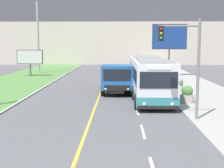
% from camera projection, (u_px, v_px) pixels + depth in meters
% --- Properties ---
extents(apartment_block_background, '(80.00, 8.04, 23.98)m').
position_uv_depth(apartment_block_background, '(111.00, 4.00, 63.35)').
color(apartment_block_background, beige).
rests_on(apartment_block_background, ground_plane).
extents(city_bus, '(2.74, 12.59, 3.07)m').
position_uv_depth(city_bus, '(149.00, 77.00, 24.83)').
color(city_bus, silver).
rests_on(city_bus, ground_plane).
extents(dump_truck, '(2.59, 6.94, 2.47)m').
position_uv_depth(dump_truck, '(117.00, 79.00, 26.20)').
color(dump_truck, black).
rests_on(dump_truck, ground_plane).
extents(utility_pole_far, '(1.80, 0.28, 9.92)m').
position_uv_depth(utility_pole_far, '(38.00, 37.00, 43.25)').
color(utility_pole_far, '#9E9E99').
rests_on(utility_pole_far, ground_plane).
extents(traffic_light_mast, '(2.28, 0.32, 5.55)m').
position_uv_depth(traffic_light_mast, '(186.00, 56.00, 16.77)').
color(traffic_light_mast, slate).
rests_on(traffic_light_mast, ground_plane).
extents(billboard_large, '(4.28, 0.24, 6.56)m').
position_uv_depth(billboard_large, '(169.00, 38.00, 38.53)').
color(billboard_large, '#59595B').
rests_on(billboard_large, ground_plane).
extents(billboard_small, '(3.28, 0.24, 3.37)m').
position_uv_depth(billboard_small, '(30.00, 58.00, 39.46)').
color(billboard_small, '#59595B').
rests_on(billboard_small, ground_plane).
extents(planter_round_near, '(0.99, 0.99, 1.22)m').
position_uv_depth(planter_round_near, '(187.00, 95.00, 21.81)').
color(planter_round_near, '#B7B2A8').
rests_on(planter_round_near, sidewalk_right).
extents(planter_round_second, '(1.00, 1.00, 1.21)m').
position_uv_depth(planter_round_second, '(178.00, 86.00, 26.53)').
color(planter_round_second, '#B7B2A8').
rests_on(planter_round_second, sidewalk_right).
extents(planter_round_third, '(0.99, 0.99, 1.19)m').
position_uv_depth(planter_round_third, '(167.00, 79.00, 31.26)').
color(planter_round_third, '#B7B2A8').
rests_on(planter_round_third, sidewalk_right).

